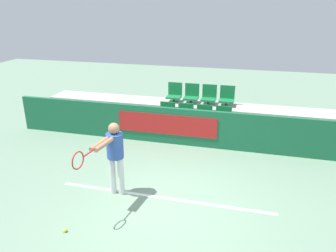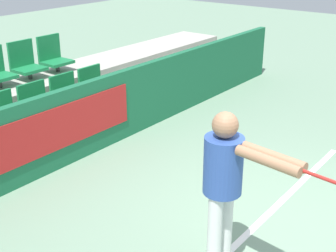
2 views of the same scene
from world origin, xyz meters
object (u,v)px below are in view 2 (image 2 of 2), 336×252
Objects in this scene: stadium_chair_7 at (53,56)px; tennis_player at (229,179)px; stadium_chair_2 at (68,97)px; stadium_chair_3 at (95,88)px; stadium_chair_1 at (37,107)px; stadium_chair_0 at (3,118)px; stadium_chair_6 at (26,63)px.

stadium_chair_7 is 4.93m from tennis_player.
stadium_chair_2 and stadium_chair_3 have the same top height.
stadium_chair_2 is at bearing 0.00° from stadium_chair_1.
stadium_chair_6 is at bearing 40.47° from stadium_chair_0.
stadium_chair_0 and stadium_chair_1 have the same top height.
stadium_chair_7 is at bearing 40.47° from stadium_chair_1.
tennis_player is (-1.86, -4.57, -0.04)m from stadium_chair_7.
stadium_chair_7 reaches higher than stadium_chair_1.
tennis_player is at bearing -92.56° from stadium_chair_0.
stadium_chair_2 is 1.04m from stadium_chair_6.
stadium_chair_0 is at bearing 180.00° from stadium_chair_2.
stadium_chair_7 is at bearing 75.11° from tennis_player.
stadium_chair_7 is at bearing 59.63° from stadium_chair_2.
stadium_chair_7 reaches higher than stadium_chair_2.
stadium_chair_1 is at bearing 85.85° from tennis_player.
stadium_chair_7 is at bearing 90.00° from stadium_chair_3.
stadium_chair_1 is 1.00× the size of stadium_chair_6.
stadium_chair_0 is 1.70m from stadium_chair_3.
stadium_chair_3 is (1.13, 0.00, 0.00)m from stadium_chair_1.
stadium_chair_6 reaches higher than stadium_chair_1.
stadium_chair_3 is 1.18m from stadium_chair_6.
stadium_chair_3 is 1.00× the size of stadium_chair_6.
stadium_chair_1 and stadium_chair_3 have the same top height.
stadium_chair_1 is 1.00× the size of stadium_chair_2.
stadium_chair_2 is 1.00× the size of stadium_chair_6.
stadium_chair_6 and stadium_chair_7 have the same top height.
stadium_chair_1 is 3.69m from tennis_player.
stadium_chair_7 is at bearing 0.00° from stadium_chair_6.
stadium_chair_6 reaches higher than stadium_chair_3.
stadium_chair_7 is 0.38× the size of tennis_player.
stadium_chair_2 is 3.84m from tennis_player.
stadium_chair_1 is at bearing 180.00° from stadium_chair_2.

